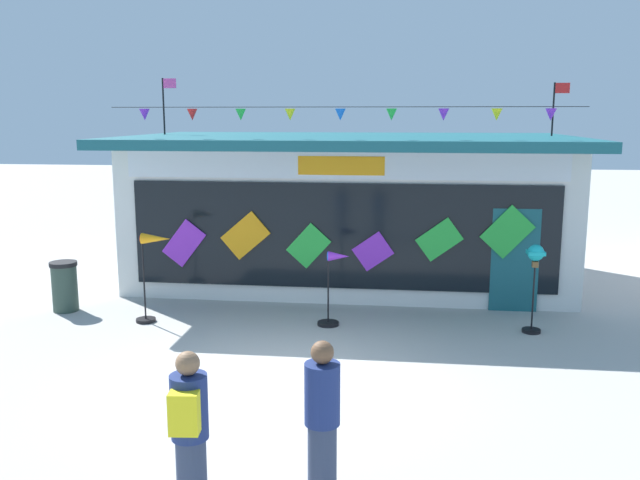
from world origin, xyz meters
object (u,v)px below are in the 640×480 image
wind_spinner_far_left (152,261)px  wind_spinner_left (334,285)px  wind_spinner_center_left (535,268)px  kite_shop_building (351,206)px  person_mid_plaza (322,424)px  person_near_camera (190,436)px  trash_bin (65,286)px

wind_spinner_far_left → wind_spinner_left: (3.27, 0.21, -0.39)m
wind_spinner_far_left → wind_spinner_center_left: bearing=1.9°
kite_shop_building → wind_spinner_center_left: bearing=-47.1°
wind_spinner_center_left → person_mid_plaza: bearing=-117.4°
wind_spinner_left → person_mid_plaza: (0.49, -5.75, 0.11)m
wind_spinner_center_left → wind_spinner_left: bearing=-179.6°
kite_shop_building → wind_spinner_left: kite_shop_building is taller
wind_spinner_left → person_near_camera: (-0.66, -6.20, 0.14)m
wind_spinner_far_left → person_near_camera: (2.61, -5.99, -0.26)m
person_mid_plaza → wind_spinner_far_left: bearing=-100.6°
wind_spinner_left → person_mid_plaza: 5.77m
wind_spinner_far_left → person_mid_plaza: 6.71m
wind_spinner_left → wind_spinner_center_left: (3.48, 0.02, 0.41)m
kite_shop_building → person_mid_plaza: kite_shop_building is taller
trash_bin → wind_spinner_far_left: bearing=-14.0°
wind_spinner_far_left → wind_spinner_center_left: wind_spinner_far_left is taller
person_mid_plaza → wind_spinner_center_left: bearing=-162.1°
wind_spinner_left → wind_spinner_center_left: bearing=0.4°
person_mid_plaza → trash_bin: 8.34m
person_near_camera → wind_spinner_far_left: bearing=-72.1°
wind_spinner_center_left → person_mid_plaza: (-2.99, -5.77, -0.30)m
wind_spinner_left → wind_spinner_center_left: size_ratio=0.87×
wind_spinner_left → trash_bin: 5.26m
kite_shop_building → trash_bin: size_ratio=9.99×
kite_shop_building → wind_spinner_left: (-0.00, -3.76, -0.92)m
person_mid_plaza → trash_bin: (-5.74, 6.04, -0.36)m
wind_spinner_left → person_mid_plaza: size_ratio=0.81×
kite_shop_building → person_mid_plaza: 9.56m
person_near_camera → person_mid_plaza: (1.15, 0.45, -0.03)m
wind_spinner_center_left → wind_spinner_far_left: bearing=-178.1°
wind_spinner_left → trash_bin: size_ratio=1.41×
wind_spinner_center_left → person_near_camera: (-4.14, -6.22, -0.27)m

